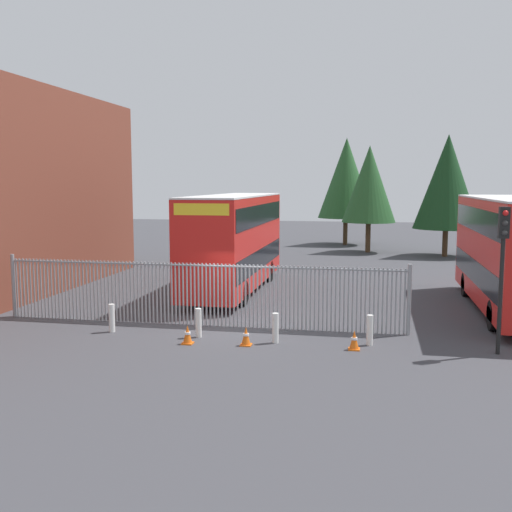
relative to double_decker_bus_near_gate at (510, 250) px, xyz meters
name	(u,v)px	position (x,y,z in m)	size (l,w,h in m)	color
ground_plane	(272,288)	(-9.85, 3.52, -2.42)	(100.00, 100.00, 0.00)	#3D3D42
palisade_fence	(199,292)	(-11.12, -4.48, -1.24)	(14.45, 0.14, 2.35)	gray
double_decker_bus_near_gate	(510,250)	(0.00, 0.00, 0.00)	(2.54, 10.81, 4.42)	red
double_decker_bus_behind_fence_left	(235,239)	(-11.42, 2.39, 0.00)	(2.54, 10.81, 4.42)	red
bollard_near_left	(112,318)	(-13.70, -5.99, -1.95)	(0.20, 0.20, 0.95)	silver
bollard_center_front	(199,323)	(-10.65, -6.10, -1.95)	(0.20, 0.20, 0.95)	silver
bollard_near_right	(275,328)	(-8.09, -6.32, -1.95)	(0.20, 0.20, 0.95)	silver
bollard_far_right	(370,330)	(-5.20, -6.03, -1.95)	(0.20, 0.20, 0.95)	silver
traffic_cone_by_gate	(354,340)	(-5.65, -6.62, -2.13)	(0.34, 0.34, 0.59)	orange
traffic_cone_mid_forecourt	(246,336)	(-8.93, -6.78, -2.13)	(0.34, 0.34, 0.59)	orange
traffic_cone_near_kerb	(188,335)	(-10.75, -6.95, -2.13)	(0.34, 0.34, 0.59)	orange
traffic_light_kerbside	(503,253)	(-1.51, -6.29, 0.56)	(0.28, 0.33, 4.30)	black
tree_tall_back	(447,182)	(-0.37, 17.85, 2.61)	(4.41, 4.41, 8.19)	#4C3823
tree_short_side	(369,184)	(-5.53, 19.35, 2.44)	(3.80, 3.80, 7.60)	#4C3823
tree_mid_row	(346,178)	(-7.38, 24.46, 2.91)	(4.44, 4.44, 8.52)	#4C3823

